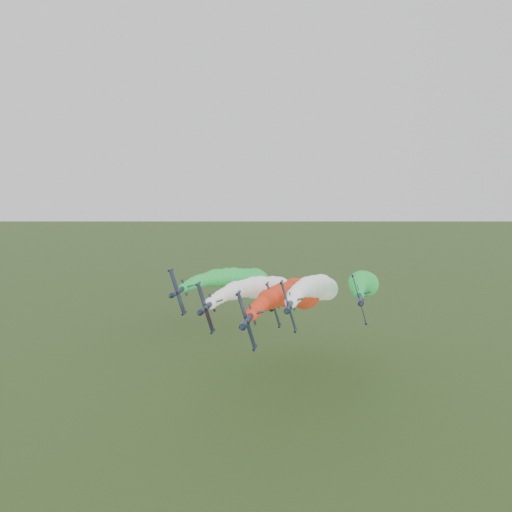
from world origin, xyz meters
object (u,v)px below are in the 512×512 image
object	(u,v)px
jet_lead	(295,295)
jet_outer_left	(243,279)
jet_outer_right	(363,283)
jet_inner_left	(265,289)
jet_inner_right	(318,288)
jet_trail	(306,288)

from	to	relation	value
jet_lead	jet_outer_left	world-z (taller)	jet_outer_left
jet_outer_right	jet_inner_left	bearing A→B (deg)	-168.50
jet_lead	jet_outer_left	size ratio (longest dim) A/B	1.00
jet_lead	jet_outer_right	world-z (taller)	jet_outer_right
jet_inner_left	jet_inner_right	distance (m)	16.87
jet_outer_left	jet_outer_right	world-z (taller)	jet_outer_right
jet_inner_left	jet_outer_right	world-z (taller)	jet_outer_right
jet_inner_left	jet_outer_left	size ratio (longest dim) A/B	1.00
jet_inner_left	jet_trail	distance (m)	20.65
jet_trail	jet_inner_right	bearing A→B (deg)	-73.75
jet_lead	jet_outer_left	xyz separation A→B (m)	(-19.88, 21.29, 0.30)
jet_inner_left	jet_inner_right	world-z (taller)	jet_inner_right
jet_inner_right	jet_trail	size ratio (longest dim) A/B	0.99
jet_lead	jet_inner_left	bearing A→B (deg)	131.51
jet_inner_right	jet_trail	xyz separation A→B (m)	(-4.69, 16.08, -3.55)
jet_lead	jet_inner_left	xyz separation A→B (m)	(-10.82, 12.23, -0.93)
jet_lead	jet_outer_right	xyz separation A→B (m)	(20.42, 18.59, 0.68)
jet_inner_left	jet_outer_left	world-z (taller)	jet_outer_left
jet_inner_right	jet_trail	world-z (taller)	jet_inner_right
jet_lead	jet_inner_left	size ratio (longest dim) A/B	1.00
jet_outer_right	jet_trail	xyz separation A→B (m)	(-19.09, 10.11, -4.32)
jet_outer_right	jet_trail	world-z (taller)	jet_outer_right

